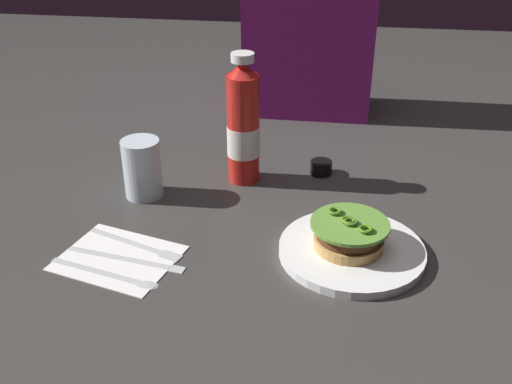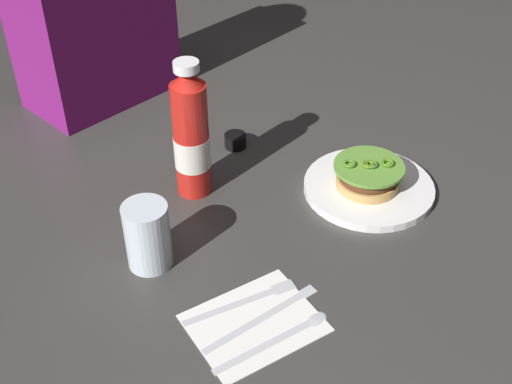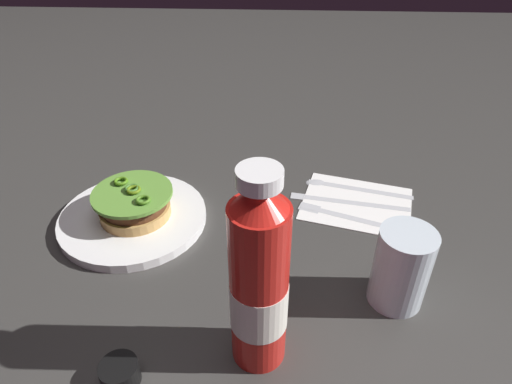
{
  "view_description": "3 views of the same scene",
  "coord_description": "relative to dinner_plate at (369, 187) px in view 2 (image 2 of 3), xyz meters",
  "views": [
    {
      "loc": [
        0.1,
        -0.89,
        0.57
      ],
      "look_at": [
        -0.03,
        0.01,
        0.06
      ],
      "focal_mm": 41.89,
      "sensor_mm": 36.0,
      "label": 1
    },
    {
      "loc": [
        -0.7,
        -0.57,
        0.74
      ],
      "look_at": [
        -0.07,
        0.03,
        0.06
      ],
      "focal_mm": 45.85,
      "sensor_mm": 36.0,
      "label": 2
    },
    {
      "loc": [
        -0.09,
        0.51,
        0.47
      ],
      "look_at": [
        -0.07,
        -0.04,
        0.08
      ],
      "focal_mm": 31.31,
      "sensor_mm": 36.0,
      "label": 3
    }
  ],
  "objects": [
    {
      "name": "ground_plane",
      "position": [
        -0.14,
        0.06,
        -0.01
      ],
      "size": [
        3.0,
        3.0,
        0.0
      ],
      "primitive_type": "plane",
      "color": "#373633"
    },
    {
      "name": "water_glass",
      "position": [
        -0.4,
        0.15,
        0.05
      ],
      "size": [
        0.07,
        0.07,
        0.11
      ],
      "primitive_type": "cylinder",
      "color": "silver",
      "rests_on": "ground_plane"
    },
    {
      "name": "condiment_cup",
      "position": [
        -0.06,
        0.28,
        0.01
      ],
      "size": [
        0.04,
        0.04,
        0.03
      ],
      "primitive_type": "cylinder",
      "color": "black",
      "rests_on": "ground_plane"
    },
    {
      "name": "spoon_utensil",
      "position": [
        -0.36,
        -0.12,
        -0.0
      ],
      "size": [
        0.19,
        0.06,
        0.0
      ],
      "color": "silver",
      "rests_on": "napkin"
    },
    {
      "name": "dinner_plate",
      "position": [
        0.0,
        0.0,
        0.0
      ],
      "size": [
        0.24,
        0.24,
        0.02
      ],
      "primitive_type": "cylinder",
      "color": "white",
      "rests_on": "ground_plane"
    },
    {
      "name": "ketchup_bottle",
      "position": [
        -0.22,
        0.24,
        0.11
      ],
      "size": [
        0.06,
        0.06,
        0.26
      ],
      "color": "red",
      "rests_on": "ground_plane"
    },
    {
      "name": "butter_knife",
      "position": [
        -0.35,
        -0.07,
        -0.0
      ],
      "size": [
        0.21,
        0.05,
        0.0
      ],
      "color": "silver",
      "rests_on": "napkin"
    },
    {
      "name": "napkin",
      "position": [
        -0.38,
        -0.07,
        -0.01
      ],
      "size": [
        0.22,
        0.19,
        0.0
      ],
      "primitive_type": "cube",
      "rotation": [
        0.0,
        0.0,
        -0.25
      ],
      "color": "white",
      "rests_on": "ground_plane"
    },
    {
      "name": "burger_sandwich",
      "position": [
        -0.01,
        0.0,
        0.03
      ],
      "size": [
        0.13,
        0.13,
        0.05
      ],
      "color": "tan",
      "rests_on": "dinner_plate"
    },
    {
      "name": "fork_utensil",
      "position": [
        -0.35,
        -0.03,
        -0.0
      ],
      "size": [
        0.18,
        0.08,
        0.0
      ],
      "color": "silver",
      "rests_on": "napkin"
    },
    {
      "name": "diner_person",
      "position": [
        -0.12,
        0.65,
        0.22
      ],
      "size": [
        0.31,
        0.18,
        0.52
      ],
      "color": "#77196B",
      "rests_on": "ground_plane"
    }
  ]
}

